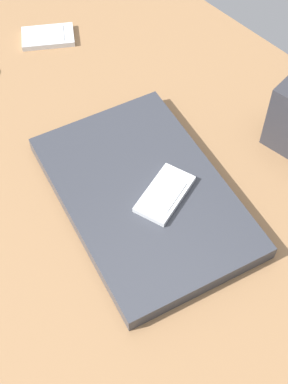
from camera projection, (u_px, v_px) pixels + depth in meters
desk_surface at (127, 171)px, 88.52cm from camera, size 120.00×80.00×3.00cm
laptop_closed at (144, 195)px, 82.40cm from camera, size 39.35×30.42×2.49cm
cell_phone_on_laptop at (165, 194)px, 80.41cm from camera, size 7.98×10.90×1.01cm
cell_phone_on_desk at (48, 36)px, 105.06cm from camera, size 10.47×11.60×1.17cm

